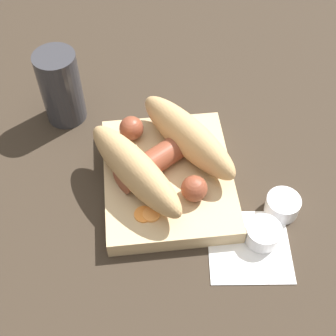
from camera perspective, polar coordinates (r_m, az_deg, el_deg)
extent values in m
plane|color=#33281E|center=(0.66, 0.00, -1.91)|extent=(3.00, 3.00, 0.00)
cube|color=tan|center=(0.65, 0.00, -1.24)|extent=(0.21, 0.18, 0.03)
ellipsoid|color=tan|center=(0.64, 2.42, 3.90)|extent=(0.18, 0.14, 0.06)
ellipsoid|color=tan|center=(0.61, -4.06, -0.19)|extent=(0.18, 0.14, 0.06)
cylinder|color=brown|center=(0.64, -0.83, 1.36)|extent=(0.10, 0.13, 0.04)
sphere|color=brown|center=(0.67, -4.49, 4.86)|extent=(0.04, 0.04, 0.04)
sphere|color=brown|center=(0.61, 3.22, -2.52)|extent=(0.04, 0.04, 0.04)
cylinder|color=orange|center=(0.62, -1.04, -3.00)|extent=(0.04, 0.04, 0.00)
cylinder|color=orange|center=(0.62, -0.93, -2.90)|extent=(0.04, 0.04, 0.00)
cylinder|color=#F99E4C|center=(0.60, -2.05, -5.66)|extent=(0.03, 0.03, 0.00)
cylinder|color=orange|center=(0.60, -3.01, -5.66)|extent=(0.02, 0.02, 0.00)
torus|color=silver|center=(0.62, -1.17, -2.50)|extent=(0.04, 0.04, 0.01)
torus|color=silver|center=(0.62, -0.92, -2.63)|extent=(0.03, 0.03, 0.00)
cube|color=white|center=(0.62, 9.84, -9.36)|extent=(0.11, 0.11, 0.00)
cylinder|color=white|center=(0.62, 11.47, -7.88)|extent=(0.05, 0.05, 0.03)
cylinder|color=#4C662D|center=(0.62, 11.36, -8.23)|extent=(0.04, 0.04, 0.01)
cylinder|color=white|center=(0.65, 13.77, -4.45)|extent=(0.05, 0.05, 0.03)
cylinder|color=gold|center=(0.65, 13.64, -4.82)|extent=(0.04, 0.04, 0.01)
cylinder|color=#333338|center=(0.73, -12.93, 9.55)|extent=(0.06, 0.06, 0.12)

